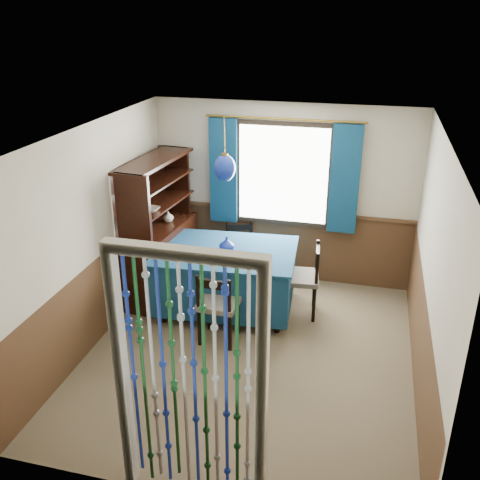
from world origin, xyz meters
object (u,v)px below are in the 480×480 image
(chair_right, at_px, (303,278))
(pendant_lamp, at_px, (225,168))
(chair_near, at_px, (218,305))
(bowl_shelf, at_px, (152,209))
(vase_table, at_px, (227,245))
(chair_far, at_px, (239,252))
(dining_table, at_px, (226,276))
(sideboard, at_px, (159,248))
(chair_left, at_px, (146,271))
(vase_sideboard, at_px, (168,216))

(chair_right, bearing_deg, pendant_lamp, 91.85)
(chair_near, height_order, pendant_lamp, pendant_lamp)
(bowl_shelf, bearing_deg, vase_table, -1.98)
(chair_far, xyz_separation_m, chair_right, (0.99, -0.66, 0.05))
(dining_table, xyz_separation_m, sideboard, (-1.01, 0.26, 0.16))
(chair_far, relative_size, vase_table, 4.75)
(chair_far, bearing_deg, dining_table, 76.49)
(chair_near, distance_m, chair_right, 1.22)
(chair_left, height_order, bowl_shelf, bowl_shelf)
(chair_far, distance_m, chair_left, 1.37)
(sideboard, xyz_separation_m, bowl_shelf, (0.06, -0.27, 0.66))
(chair_right, distance_m, vase_table, 1.05)
(sideboard, bearing_deg, vase_table, -10.87)
(chair_near, height_order, chair_right, chair_right)
(chair_far, relative_size, chair_left, 0.99)
(chair_far, height_order, vase_sideboard, vase_sideboard)
(chair_far, bearing_deg, sideboard, 13.13)
(chair_left, distance_m, sideboard, 0.40)
(sideboard, xyz_separation_m, pendant_lamp, (1.01, -0.26, 1.26))
(chair_near, distance_m, vase_table, 0.82)
(pendant_lamp, height_order, vase_sideboard, pendant_lamp)
(chair_near, bearing_deg, chair_right, 47.67)
(chair_far, relative_size, vase_sideboard, 5.21)
(vase_table, distance_m, bowl_shelf, 1.05)
(dining_table, height_order, bowl_shelf, bowl_shelf)
(dining_table, xyz_separation_m, vase_table, (0.03, -0.04, 0.45))
(chair_left, distance_m, pendant_lamp, 1.80)
(pendant_lamp, bearing_deg, dining_table, 116.57)
(dining_table, distance_m, vase_sideboard, 1.21)
(dining_table, distance_m, vase_table, 0.45)
(chair_far, bearing_deg, chair_left, 24.90)
(chair_far, height_order, pendant_lamp, pendant_lamp)
(dining_table, xyz_separation_m, chair_right, (0.97, 0.14, 0.02))
(sideboard, distance_m, vase_table, 1.12)
(chair_left, relative_size, vase_sideboard, 5.25)
(dining_table, xyz_separation_m, chair_left, (-1.07, -0.08, -0.02))
(chair_left, bearing_deg, chair_far, 112.09)
(chair_near, relative_size, vase_sideboard, 5.59)
(bowl_shelf, bearing_deg, chair_near, -34.11)
(dining_table, xyz_separation_m, chair_far, (-0.03, 0.80, -0.03))
(chair_near, bearing_deg, pendant_lamp, 100.85)
(chair_left, relative_size, pendant_lamp, 1.12)
(chair_right, xyz_separation_m, pendant_lamp, (-0.97, -0.14, 1.40))
(pendant_lamp, bearing_deg, chair_left, -175.55)
(chair_near, relative_size, chair_far, 1.07)
(chair_far, height_order, chair_right, chair_right)
(chair_near, relative_size, chair_left, 1.06)
(chair_right, height_order, vase_sideboard, vase_sideboard)
(sideboard, distance_m, pendant_lamp, 1.64)
(dining_table, distance_m, chair_near, 0.74)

